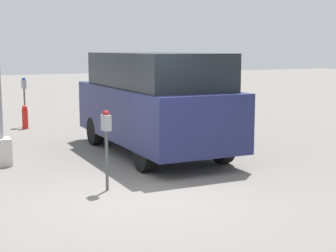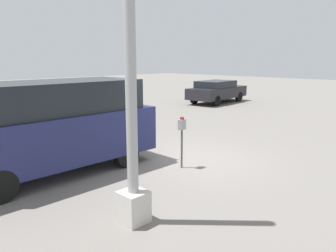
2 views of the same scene
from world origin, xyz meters
name	(u,v)px [view 1 (image 1 of 2)]	position (x,y,z in m)	size (l,w,h in m)	color
ground_plane	(144,193)	(0.00, 0.00, 0.00)	(80.00, 80.00, 0.00)	slate
parking_meter_near	(106,131)	(0.43, 0.47, 0.99)	(0.21, 0.12, 1.34)	#4C4C4C
parking_meter_far	(24,90)	(8.22, 0.41, 1.09)	(0.21, 0.12, 1.49)	#4C4C4C
parked_van	(154,100)	(2.89, -1.47, 1.20)	(4.98, 1.97, 2.24)	navy
fire_hydrant	(25,117)	(7.80, 0.49, 0.35)	(0.17, 0.17, 0.69)	red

